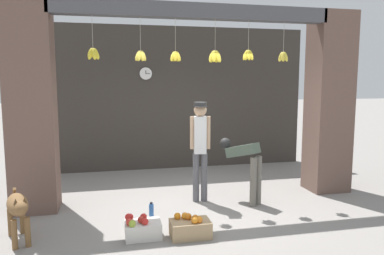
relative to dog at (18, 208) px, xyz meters
name	(u,v)px	position (x,y,z in m)	size (l,w,h in m)	color
ground_plane	(197,204)	(2.57, 0.94, -0.46)	(60.00, 60.00, 0.00)	gray
shop_back_wall	(170,98)	(2.57, 3.65, 1.18)	(6.45, 0.12, 3.28)	#38332D
shop_pillar_left	(31,108)	(-0.01, 1.24, 1.18)	(0.70, 0.60, 3.28)	brown
shop_pillar_right	(329,103)	(5.15, 1.24, 1.18)	(0.70, 0.60, 3.28)	brown
storefront_awning	(196,16)	(2.58, 1.06, 2.63)	(4.55, 0.28, 0.94)	#4C4C51
dog	(18,208)	(0.00, 0.00, 0.00)	(0.44, 0.89, 0.67)	brown
shopkeeper	(200,143)	(2.65, 1.08, 0.56)	(0.34, 0.29, 1.70)	#56565B
worker_stooping	(245,161)	(3.38, 0.87, 0.25)	(0.57, 0.74, 1.06)	#6B665B
fruit_crate_oranges	(190,228)	(2.17, -0.32, -0.33)	(0.53, 0.33, 0.31)	tan
fruit_crate_apples	(142,228)	(1.55, -0.21, -0.33)	(0.47, 0.34, 0.30)	silver
water_bottle	(151,212)	(1.73, 0.34, -0.32)	(0.07, 0.07, 0.29)	#2D60AD
wall_clock	(146,74)	(2.00, 3.57, 1.75)	(0.29, 0.03, 0.29)	black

